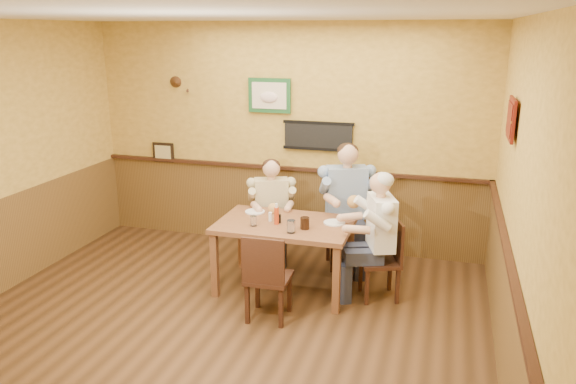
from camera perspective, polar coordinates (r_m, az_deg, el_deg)
name	(u,v)px	position (r m, az deg, el deg)	size (l,w,h in m)	color
room	(223,153)	(4.77, -6.67, 3.91)	(5.02, 5.03, 2.81)	#382210
dining_table	(285,231)	(5.91, -0.33, -3.95)	(1.40, 0.90, 0.75)	brown
chair_back_left	(272,231)	(6.68, -1.67, -3.94)	(0.37, 0.37, 0.80)	#3B1F13
chair_back_right	(345,229)	(6.58, 5.84, -3.71)	(0.43, 0.43, 0.93)	#3B1F13
chair_right_end	(380,259)	(5.87, 9.29, -6.78)	(0.39, 0.39, 0.84)	#3B1F13
chair_near_side	(269,275)	(5.40, -1.98, -8.47)	(0.41, 0.41, 0.88)	#3B1F13
diner_tan_shirt	(272,217)	(6.62, -1.68, -2.55)	(0.53, 0.53, 1.14)	beige
diner_blue_polo	(346,212)	(6.52, 5.89, -2.07)	(0.61, 0.61, 1.32)	#7C95BA
diner_white_elder	(380,243)	(5.81, 9.37, -5.14)	(0.56, 0.56, 1.21)	white
water_glass_left	(254,221)	(5.78, -3.52, -2.95)	(0.07, 0.07, 0.11)	white
water_glass_mid	(291,227)	(5.57, 0.32, -3.53)	(0.09, 0.09, 0.13)	white
cola_tumbler	(305,223)	(5.68, 1.72, -3.18)	(0.09, 0.09, 0.12)	black
hot_sauce_bottle	(277,215)	(5.80, -1.18, -2.34)	(0.05, 0.05, 0.20)	#B13712
salt_shaker	(270,217)	(5.91, -1.81, -2.52)	(0.04, 0.04, 0.10)	silver
pepper_shaker	(279,219)	(5.86, -0.90, -2.71)	(0.04, 0.04, 0.09)	black
plate_far_left	(255,212)	(6.22, -3.38, -2.00)	(0.22, 0.22, 0.01)	silver
plate_far_right	(334,223)	(5.87, 4.74, -3.13)	(0.23, 0.23, 0.02)	silver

